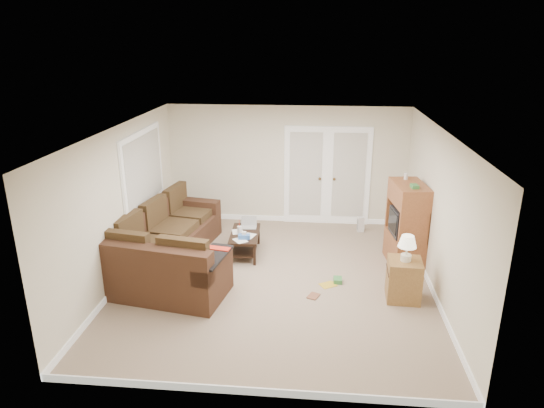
# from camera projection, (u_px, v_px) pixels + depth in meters

# --- Properties ---
(floor) EXTENTS (5.50, 5.50, 0.00)m
(floor) POSITION_uv_depth(u_px,v_px,m) (275.00, 280.00, 8.01)
(floor) COLOR gray
(floor) RESTS_ON ground
(ceiling) EXTENTS (5.00, 5.50, 0.02)m
(ceiling) POSITION_uv_depth(u_px,v_px,m) (276.00, 130.00, 7.20)
(ceiling) COLOR silver
(ceiling) RESTS_ON wall_back
(wall_left) EXTENTS (0.02, 5.50, 2.50)m
(wall_left) POSITION_uv_depth(u_px,v_px,m) (122.00, 204.00, 7.83)
(wall_left) COLOR white
(wall_left) RESTS_ON floor
(wall_right) EXTENTS (0.02, 5.50, 2.50)m
(wall_right) POSITION_uv_depth(u_px,v_px,m) (439.00, 214.00, 7.38)
(wall_right) COLOR white
(wall_right) RESTS_ON floor
(wall_back) EXTENTS (5.00, 0.02, 2.50)m
(wall_back) POSITION_uv_depth(u_px,v_px,m) (287.00, 165.00, 10.19)
(wall_back) COLOR white
(wall_back) RESTS_ON floor
(wall_front) EXTENTS (5.00, 0.02, 2.50)m
(wall_front) POSITION_uv_depth(u_px,v_px,m) (252.00, 297.00, 5.02)
(wall_front) COLOR white
(wall_front) RESTS_ON floor
(baseboards) EXTENTS (5.00, 5.50, 0.10)m
(baseboards) POSITION_uv_depth(u_px,v_px,m) (275.00, 277.00, 8.00)
(baseboards) COLOR white
(baseboards) RESTS_ON floor
(french_doors) EXTENTS (1.80, 0.05, 2.13)m
(french_doors) POSITION_uv_depth(u_px,v_px,m) (327.00, 177.00, 10.16)
(french_doors) COLOR white
(french_doors) RESTS_ON floor
(window_left) EXTENTS (0.05, 1.92, 1.42)m
(window_left) POSITION_uv_depth(u_px,v_px,m) (143.00, 170.00, 8.67)
(window_left) COLOR white
(window_left) RESTS_ON wall_left
(sectional_sofa) EXTENTS (2.19, 3.38, 0.95)m
(sectional_sofa) POSITION_uv_depth(u_px,v_px,m) (165.00, 251.00, 8.22)
(sectional_sofa) COLOR #44291A
(sectional_sofa) RESTS_ON floor
(coffee_table) EXTENTS (0.55, 1.03, 0.69)m
(coffee_table) POSITION_uv_depth(u_px,v_px,m) (245.00, 242.00, 8.93)
(coffee_table) COLOR black
(coffee_table) RESTS_ON floor
(tv_armoire) EXTENTS (0.61, 0.97, 1.58)m
(tv_armoire) POSITION_uv_depth(u_px,v_px,m) (406.00, 224.00, 8.36)
(tv_armoire) COLOR brown
(tv_armoire) RESTS_ON floor
(side_cabinet) EXTENTS (0.52, 0.52, 1.04)m
(side_cabinet) POSITION_uv_depth(u_px,v_px,m) (404.00, 276.00, 7.32)
(side_cabinet) COLOR olive
(side_cabinet) RESTS_ON floor
(space_heater) EXTENTS (0.15, 0.13, 0.32)m
(space_heater) POSITION_uv_depth(u_px,v_px,m) (361.00, 224.00, 9.96)
(space_heater) COLOR silver
(space_heater) RESTS_ON floor
(floor_magazine) EXTENTS (0.32, 0.30, 0.01)m
(floor_magazine) POSITION_uv_depth(u_px,v_px,m) (328.00, 285.00, 7.85)
(floor_magazine) COLOR gold
(floor_magazine) RESTS_ON floor
(floor_greenbox) EXTENTS (0.14, 0.18, 0.07)m
(floor_greenbox) POSITION_uv_depth(u_px,v_px,m) (338.00, 280.00, 7.93)
(floor_greenbox) COLOR #387C3B
(floor_greenbox) RESTS_ON floor
(floor_book) EXTENTS (0.22, 0.25, 0.02)m
(floor_book) POSITION_uv_depth(u_px,v_px,m) (309.00, 295.00, 7.53)
(floor_book) COLOR brown
(floor_book) RESTS_ON floor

